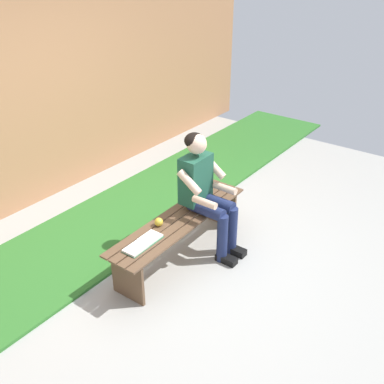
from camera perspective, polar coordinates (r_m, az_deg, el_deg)
ground_plane at (r=3.63m, az=-0.42°, el=-23.10°), size 10.00×7.00×0.04m
grass_strip at (r=5.29m, az=-10.00°, el=-3.93°), size 9.00×1.28×0.03m
bench_near at (r=4.53m, az=-1.52°, el=-4.52°), size 1.81×0.44×0.46m
person_seated at (r=4.49m, az=1.71°, el=0.35°), size 0.50×0.69×1.26m
apple at (r=4.34m, az=-4.24°, el=-3.82°), size 0.08×0.08×0.08m
book_open at (r=4.12m, az=-6.22°, el=-6.51°), size 0.41×0.17×0.02m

